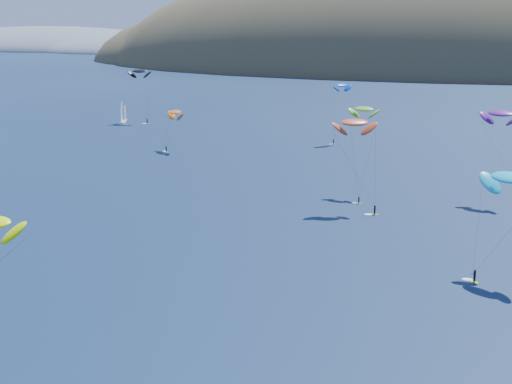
{
  "coord_description": "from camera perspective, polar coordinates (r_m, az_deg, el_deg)",
  "views": [
    {
      "loc": [
        36.16,
        -46.21,
        42.1
      ],
      "look_at": [
        -1.42,
        80.0,
        9.0
      ],
      "focal_mm": 50.0,
      "sensor_mm": 36.0,
      "label": 1
    }
  ],
  "objects": [
    {
      "name": "headland",
      "position": [
        931.62,
        -14.83,
        10.86
      ],
      "size": [
        460.0,
        250.0,
        60.0
      ],
      "color": "slate",
      "rests_on": "ground"
    },
    {
      "name": "kitesurfer_9",
      "position": [
        156.3,
        7.91,
        5.52
      ],
      "size": [
        11.52,
        8.24,
        21.76
      ],
      "rotation": [
        0.0,
        0.0,
        0.34
      ],
      "color": "#CAEE1A",
      "rests_on": "ground"
    },
    {
      "name": "kitesurfer_1",
      "position": [
        225.6,
        -6.46,
        6.36
      ],
      "size": [
        8.81,
        8.81,
        14.35
      ],
      "rotation": [
        0.0,
        0.0,
        -0.67
      ],
      "color": "#CAEE1A",
      "rests_on": "ground"
    },
    {
      "name": "kitesurfer_6",
      "position": [
        170.72,
        18.99,
        5.96
      ],
      "size": [
        11.96,
        11.02,
        22.66
      ],
      "rotation": [
        0.0,
        0.0,
        -0.37
      ],
      "color": "#CAEE1A",
      "rests_on": "ground"
    },
    {
      "name": "kitesurfer_5",
      "position": [
        121.2,
        19.59,
        1.08
      ],
      "size": [
        10.92,
        10.63,
        19.36
      ],
      "rotation": [
        0.0,
        0.0,
        -0.67
      ],
      "color": "#CAEE1A",
      "rests_on": "ground"
    },
    {
      "name": "kitesurfer_3",
      "position": [
        171.31,
        8.62,
        6.57
      ],
      "size": [
        7.46,
        13.75,
        22.13
      ],
      "rotation": [
        0.0,
        0.0,
        -0.15
      ],
      "color": "#CAEE1A",
      "rests_on": "ground"
    },
    {
      "name": "kitesurfer_4",
      "position": [
        239.42,
        6.9,
        8.48
      ],
      "size": [
        7.22,
        8.54,
        21.05
      ],
      "rotation": [
        0.0,
        0.0,
        0.83
      ],
      "color": "#CAEE1A",
      "rests_on": "ground"
    },
    {
      "name": "island",
      "position": [
        610.87,
        17.02,
        8.54
      ],
      "size": [
        730.0,
        300.0,
        210.0
      ],
      "color": "#3D3526",
      "rests_on": "ground"
    },
    {
      "name": "kitesurfer_12",
      "position": [
        286.89,
        -9.3,
        9.52
      ],
      "size": [
        9.81,
        6.84,
        22.57
      ],
      "rotation": [
        0.0,
        0.0,
        0.16
      ],
      "color": "#CAEE1A",
      "rests_on": "ground"
    },
    {
      "name": "sailboat",
      "position": [
        287.66,
        -10.58,
        5.63
      ],
      "size": [
        8.22,
        7.05,
        9.93
      ],
      "rotation": [
        0.0,
        0.0,
        0.2
      ],
      "color": "white",
      "rests_on": "ground"
    }
  ]
}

